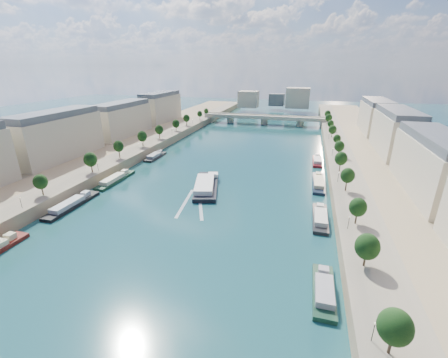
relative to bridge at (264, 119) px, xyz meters
The scene contains 17 objects.
ground 134.81m from the bridge, 90.00° to the right, with size 700.00×700.00×0.00m, color #0E3B3E.
quay_left 152.77m from the bridge, 118.12° to the right, with size 44.00×520.00×5.00m, color #9E8460.
quay_right 152.77m from the bridge, 61.88° to the right, with size 44.00×520.00×5.00m, color #9E8460.
pave_left 146.27m from the bridge, 112.93° to the right, with size 14.00×520.00×0.10m, color gray.
pave_right 146.27m from the bridge, 67.07° to the right, with size 14.00×520.00×0.10m, color gray.
trees_left 143.76m from the bridge, 112.51° to the right, with size 4.80×268.80×8.26m.
trees_right 136.41m from the bridge, 66.20° to the right, with size 4.80×268.80×8.26m.
lamps_left 153.96m from the bridge, 109.94° to the right, with size 0.36×200.36×4.28m.
lamps_right 139.96m from the bridge, 67.96° to the right, with size 0.36×200.36×4.28m.
buildings_left 149.71m from the bridge, 124.71° to the right, with size 16.00×226.00×23.20m.
buildings_right 149.71m from the bridge, 55.29° to the right, with size 16.00×226.00×23.20m.
skyline 85.41m from the bridge, 87.84° to the left, with size 79.00×42.00×22.00m.
bridge is the anchor object (origin of this frame).
tour_barge 159.39m from the bridge, 90.78° to the right, with size 17.27×33.48×4.37m.
wake 175.90m from the bridge, 90.71° to the right, with size 14.27×25.91×0.04m.
moored_barges_left 199.53m from the bridge, 103.18° to the right, with size 5.00×157.17×3.60m.
moored_barges_right 182.38m from the bridge, 75.55° to the right, with size 5.00×160.09×3.60m.
Camera 1 is at (37.98, -39.62, 50.51)m, focal length 24.00 mm.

